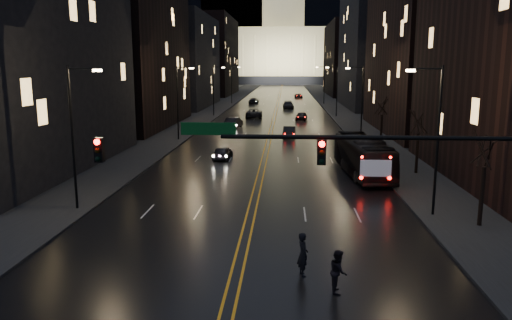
% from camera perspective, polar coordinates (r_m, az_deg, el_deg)
% --- Properties ---
extents(ground, '(900.00, 900.00, 0.00)m').
position_cam_1_polar(ground, '(21.62, -2.46, -13.79)').
color(ground, black).
rests_on(ground, ground).
extents(road, '(20.00, 320.00, 0.02)m').
position_cam_1_polar(road, '(149.85, 2.68, 7.25)').
color(road, black).
rests_on(road, ground).
extents(sidewalk_left, '(8.00, 320.00, 0.16)m').
position_cam_1_polar(sidewalk_left, '(150.69, -2.69, 7.30)').
color(sidewalk_left, black).
rests_on(sidewalk_left, ground).
extents(sidewalk_right, '(8.00, 320.00, 0.16)m').
position_cam_1_polar(sidewalk_right, '(150.30, 8.07, 7.20)').
color(sidewalk_right, black).
rests_on(sidewalk_right, ground).
extents(center_line, '(0.62, 320.00, 0.01)m').
position_cam_1_polar(center_line, '(149.85, 2.68, 7.26)').
color(center_line, orange).
rests_on(center_line, road).
extents(building_left_near, '(12.00, 28.00, 22.00)m').
position_cam_1_polar(building_left_near, '(47.59, -26.18, 12.08)').
color(building_left_near, black).
rests_on(building_left_near, ground).
extents(building_left_mid, '(12.00, 30.00, 28.00)m').
position_cam_1_polar(building_left_mid, '(77.27, -14.37, 14.11)').
color(building_left_mid, black).
rests_on(building_left_mid, ground).
extents(building_left_far, '(12.00, 34.00, 20.00)m').
position_cam_1_polar(building_left_far, '(113.94, -8.38, 11.10)').
color(building_left_far, black).
rests_on(building_left_far, ground).
extents(building_left_dist, '(12.00, 40.00, 24.00)m').
position_cam_1_polar(building_left_dist, '(161.26, -4.87, 11.73)').
color(building_left_dist, black).
rests_on(building_left_dist, ground).
extents(building_right_mid, '(12.00, 34.00, 26.00)m').
position_cam_1_polar(building_right_mid, '(113.23, 13.40, 12.45)').
color(building_right_mid, black).
rests_on(building_right_mid, ground).
extents(building_right_dist, '(12.00, 40.00, 22.00)m').
position_cam_1_polar(building_right_dist, '(160.70, 10.43, 11.24)').
color(building_right_dist, black).
rests_on(building_right_dist, ground).
extents(capitol, '(90.00, 50.00, 58.50)m').
position_cam_1_polar(capitol, '(269.70, 3.10, 12.41)').
color(capitol, black).
rests_on(capitol, ground).
extents(traffic_signal, '(17.29, 0.45, 7.00)m').
position_cam_1_polar(traffic_signal, '(20.30, 14.25, -0.58)').
color(traffic_signal, black).
rests_on(traffic_signal, ground).
extents(streetlamp_right_near, '(2.13, 0.25, 9.00)m').
position_cam_1_polar(streetlamp_right_near, '(31.07, 19.77, 2.90)').
color(streetlamp_right_near, black).
rests_on(streetlamp_right_near, ground).
extents(streetlamp_left_near, '(2.13, 0.25, 9.00)m').
position_cam_1_polar(streetlamp_left_near, '(32.49, -19.99, 3.20)').
color(streetlamp_left_near, black).
rests_on(streetlamp_left_near, ground).
extents(streetlamp_right_mid, '(2.13, 0.25, 9.00)m').
position_cam_1_polar(streetlamp_right_mid, '(60.33, 11.86, 6.78)').
color(streetlamp_right_mid, black).
rests_on(streetlamp_right_mid, ground).
extents(streetlamp_left_mid, '(2.13, 0.25, 9.00)m').
position_cam_1_polar(streetlamp_left_mid, '(61.07, -8.80, 6.93)').
color(streetlamp_left_mid, black).
rests_on(streetlamp_left_mid, ground).
extents(streetlamp_right_far, '(2.13, 0.25, 9.00)m').
position_cam_1_polar(streetlamp_right_far, '(90.07, 9.12, 8.09)').
color(streetlamp_right_far, black).
rests_on(streetlamp_right_far, ground).
extents(streetlamp_left_far, '(2.13, 0.25, 9.00)m').
position_cam_1_polar(streetlamp_left_far, '(90.57, -4.77, 8.20)').
color(streetlamp_left_far, black).
rests_on(streetlamp_left_far, ground).
extents(streetlamp_right_dist, '(2.13, 0.25, 9.00)m').
position_cam_1_polar(streetlamp_right_dist, '(119.95, 7.73, 8.74)').
color(streetlamp_right_dist, black).
rests_on(streetlamp_right_dist, ground).
extents(streetlamp_left_dist, '(2.13, 0.25, 9.00)m').
position_cam_1_polar(streetlamp_left_dist, '(120.32, -2.72, 8.83)').
color(streetlamp_left_dist, black).
rests_on(streetlamp_left_dist, ground).
extents(tree_right_near, '(2.40, 2.40, 6.65)m').
position_cam_1_polar(tree_right_near, '(29.98, 24.78, 1.20)').
color(tree_right_near, black).
rests_on(tree_right_near, ground).
extents(tree_right_mid, '(2.40, 2.40, 6.65)m').
position_cam_1_polar(tree_right_mid, '(43.20, 18.13, 4.28)').
color(tree_right_mid, black).
rests_on(tree_right_mid, ground).
extents(tree_right_far, '(2.40, 2.40, 6.65)m').
position_cam_1_polar(tree_right_far, '(58.76, 14.24, 6.04)').
color(tree_right_far, black).
rests_on(tree_right_far, ground).
extents(bus, '(3.66, 11.57, 3.17)m').
position_cam_1_polar(bus, '(42.33, 12.13, 0.42)').
color(bus, black).
rests_on(bus, ground).
extents(oncoming_car_a, '(1.76, 4.04, 1.35)m').
position_cam_1_polar(oncoming_car_a, '(48.59, -3.85, 0.85)').
color(oncoming_car_a, black).
rests_on(oncoming_car_a, ground).
extents(oncoming_car_b, '(2.38, 5.12, 1.62)m').
position_cam_1_polar(oncoming_car_b, '(73.23, -2.57, 4.29)').
color(oncoming_car_b, black).
rests_on(oncoming_car_b, ground).
extents(oncoming_car_c, '(2.83, 5.94, 1.64)m').
position_cam_1_polar(oncoming_car_c, '(87.68, -0.22, 5.36)').
color(oncoming_car_c, black).
rests_on(oncoming_car_c, ground).
extents(oncoming_car_d, '(2.36, 5.00, 1.41)m').
position_cam_1_polar(oncoming_car_d, '(121.32, -0.29, 6.79)').
color(oncoming_car_d, black).
rests_on(oncoming_car_d, ground).
extents(receding_car_a, '(1.71, 4.35, 1.41)m').
position_cam_1_polar(receding_car_a, '(63.59, 3.82, 3.21)').
color(receding_car_a, black).
rests_on(receding_car_a, ground).
extents(receding_car_b, '(2.24, 4.36, 1.42)m').
position_cam_1_polar(receding_car_b, '(84.01, 5.20, 5.01)').
color(receding_car_b, black).
rests_on(receding_car_b, ground).
extents(receding_car_c, '(2.47, 5.54, 1.58)m').
position_cam_1_polar(receding_car_c, '(106.66, 3.71, 6.27)').
color(receding_car_c, black).
rests_on(receding_car_c, ground).
extents(receding_car_d, '(2.26, 4.67, 1.28)m').
position_cam_1_polar(receding_car_d, '(143.66, 4.87, 7.33)').
color(receding_car_d, black).
rests_on(receding_car_d, ground).
extents(pedestrian_a, '(0.64, 0.81, 1.95)m').
position_cam_1_polar(pedestrian_a, '(21.93, 5.38, -10.70)').
color(pedestrian_a, black).
rests_on(pedestrian_a, ground).
extents(pedestrian_b, '(0.51, 0.88, 1.77)m').
position_cam_1_polar(pedestrian_b, '(20.68, 9.40, -12.43)').
color(pedestrian_b, black).
rests_on(pedestrian_b, ground).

